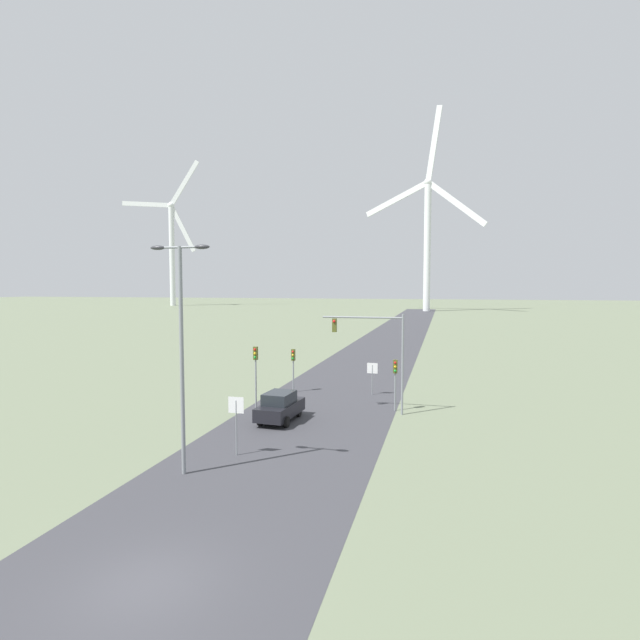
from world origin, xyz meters
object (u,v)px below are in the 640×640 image
wind_turbine_far_left (172,242)px  car_approaching (280,407)px  traffic_light_post_near_left (256,363)px  traffic_light_post_mid_left (293,361)px  stop_sign_far (372,373)px  traffic_light_post_near_right (395,373)px  streetlamp (181,333)px  traffic_light_mast_overhead (375,342)px  stop_sign_near (236,415)px  wind_turbine_left (427,229)px

wind_turbine_far_left → car_approaching: bearing=-57.6°
traffic_light_post_near_left → traffic_light_post_mid_left: (0.96, 5.57, -0.60)m
traffic_light_post_mid_left → stop_sign_far: bearing=5.4°
traffic_light_post_near_left → traffic_light_post_near_right: 9.45m
traffic_light_post_mid_left → wind_turbine_far_left: 180.60m
streetlamp → traffic_light_mast_overhead: bearing=61.9°
stop_sign_near → stop_sign_far: (4.56, 15.27, -0.33)m
traffic_light_mast_overhead → streetlamp: bearing=-118.1°
traffic_light_mast_overhead → traffic_light_post_mid_left: bearing=145.5°
car_approaching → wind_turbine_left: size_ratio=0.06×
stop_sign_far → traffic_light_mast_overhead: traffic_light_mast_overhead is taller
car_approaching → wind_turbine_far_left: wind_turbine_far_left is taller
stop_sign_near → traffic_light_post_near_right: size_ratio=0.85×
stop_sign_near → traffic_light_post_near_left: bearing=105.6°
stop_sign_far → traffic_light_mast_overhead: bearing=-80.5°
traffic_light_post_mid_left → wind_turbine_far_left: wind_turbine_far_left is taller
streetlamp → traffic_light_mast_overhead: streetlamp is taller
car_approaching → traffic_light_post_mid_left: bearing=101.5°
traffic_light_post_near_right → streetlamp: bearing=-120.6°
traffic_light_post_near_left → car_approaching: bearing=-45.6°
traffic_light_post_near_right → traffic_light_post_mid_left: traffic_light_post_near_right is taller
traffic_light_post_near_right → car_approaching: 8.09m
stop_sign_near → traffic_light_post_near_right: 12.69m
traffic_light_post_near_right → car_approaching: bearing=-147.1°
traffic_light_mast_overhead → car_approaching: traffic_light_mast_overhead is taller
stop_sign_near → car_approaching: 6.53m
stop_sign_near → traffic_light_post_near_right: bearing=57.9°
traffic_light_post_near_left → traffic_light_post_near_right: bearing=9.9°
stop_sign_far → wind_turbine_left: wind_turbine_left is taller
traffic_light_post_near_left → streetlamp: bearing=-84.0°
stop_sign_near → traffic_light_mast_overhead: size_ratio=0.45×
streetlamp → traffic_light_mast_overhead: size_ratio=1.55×
traffic_light_post_near_right → traffic_light_post_near_left: bearing=-170.1°
traffic_light_post_near_right → stop_sign_near: bearing=-122.1°
streetlamp → wind_turbine_far_left: wind_turbine_far_left is taller
traffic_light_post_near_left → traffic_light_post_mid_left: 5.68m
streetlamp → stop_sign_far: 19.57m
traffic_light_mast_overhead → wind_turbine_left: bearing=90.6°
traffic_light_post_near_right → wind_turbine_far_left: 188.47m
wind_turbine_far_left → traffic_light_mast_overhead: bearing=-55.6°
stop_sign_far → traffic_light_post_near_left: size_ratio=0.58×
stop_sign_far → traffic_light_post_near_right: (2.18, -4.53, 0.81)m
streetlamp → stop_sign_far: size_ratio=4.12×
traffic_light_post_near_right → traffic_light_mast_overhead: bearing=-144.6°
stop_sign_near → car_approaching: size_ratio=0.69×
traffic_light_post_mid_left → traffic_light_mast_overhead: (7.07, -4.85, 2.20)m
wind_turbine_left → traffic_light_post_near_right: bearing=-88.8°
traffic_light_post_near_right → traffic_light_post_mid_left: size_ratio=1.01×
streetlamp → traffic_light_post_near_left: size_ratio=2.39×
traffic_light_post_near_left → traffic_light_post_near_right: (9.29, 1.62, -0.57)m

